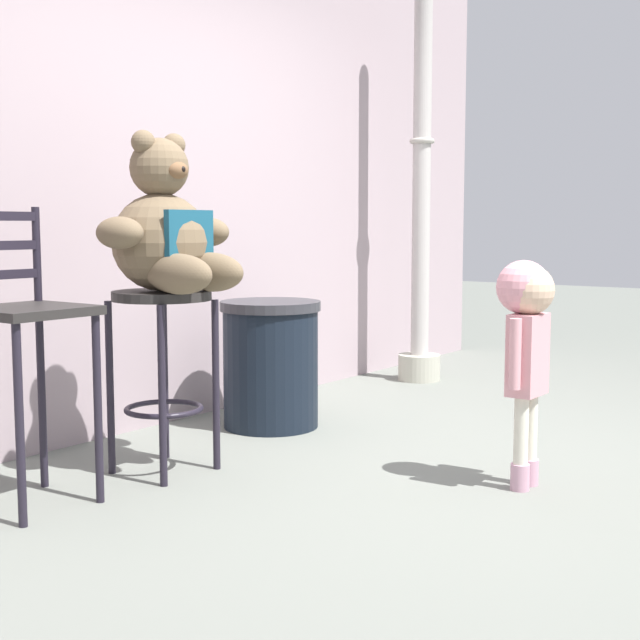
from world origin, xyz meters
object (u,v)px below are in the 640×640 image
Objects in this scene: trash_bin at (271,364)px; bar_chair_empty at (24,330)px; lamppost at (421,218)px; bar_stool_with_teddy at (163,341)px; teddy_bear at (166,234)px; child_walking at (526,324)px.

bar_chair_empty is at bearing -176.92° from trash_bin.
lamppost is (1.71, 0.07, 0.79)m from trash_bin.
lamppost is at bearing 2.68° from bar_chair_empty.
bar_stool_with_teddy is 0.47m from teddy_bear.
bar_chair_empty is (-0.63, 0.09, 0.11)m from bar_stool_with_teddy.
bar_chair_empty is (-0.63, 0.12, -0.36)m from teddy_bear.
trash_bin is at bearing 3.08° from bar_chair_empty.
bar_stool_with_teddy is 0.69× the size of bar_chair_empty.
child_walking is 2.56m from lamppost.
lamppost is at bearing -25.78° from child_walking.
bar_chair_empty is at bearing 169.30° from teddy_bear.
bar_stool_with_teddy is 2.72m from lamppost.
teddy_bear reaches higher than child_walking.
teddy_bear is 1.00× the size of trash_bin.
bar_stool_with_teddy reaches higher than trash_bin.
trash_bin is (0.23, 1.54, -0.34)m from child_walking.
trash_bin is 0.59× the size of bar_chair_empty.
bar_stool_with_teddy is at bearing 90.00° from teddy_bear.
teddy_bear is at bearing -174.12° from lamppost.
teddy_bear is at bearing -90.00° from bar_stool_with_teddy.
bar_chair_empty reaches higher than bar_stool_with_teddy.
child_walking is 0.82× the size of bar_chair_empty.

